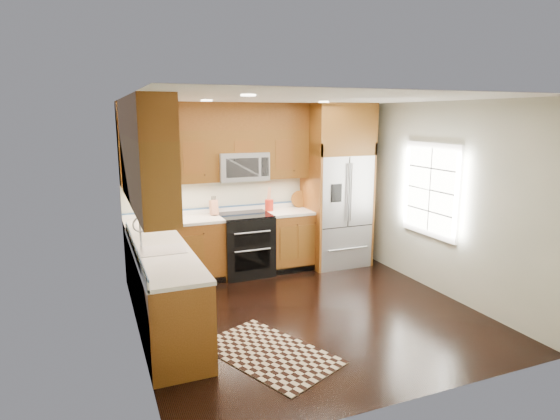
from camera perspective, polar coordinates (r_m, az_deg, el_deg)
name	(u,v)px	position (r m, az deg, el deg)	size (l,w,h in m)	color
ground	(307,312)	(5.98, 3.29, -12.34)	(4.00, 4.00, 0.00)	black
wall_back	(253,187)	(7.41, -3.26, 2.81)	(4.00, 0.02, 2.60)	beige
wall_left	(134,225)	(5.07, -17.40, -1.75)	(0.02, 4.00, 2.60)	beige
wall_right	(442,199)	(6.69, 19.09, 1.25)	(0.02, 4.00, 2.60)	beige
window	(431,190)	(6.81, 17.90, 2.35)	(0.04, 1.10, 1.30)	white
base_cabinets	(193,268)	(6.26, -10.62, -7.02)	(2.85, 3.00, 0.90)	brown
countertop	(200,231)	(6.26, -9.72, -2.49)	(2.86, 3.01, 0.04)	silver
upper_cabinets	(191,146)	(6.15, -10.78, 7.65)	(2.85, 3.00, 1.15)	brown
range	(246,245)	(7.20, -4.21, -4.23)	(0.76, 0.67, 0.95)	black
microwave	(242,166)	(7.10, -4.68, 5.34)	(0.76, 0.40, 0.42)	#B2B2B7
refrigerator	(337,185)	(7.60, 6.98, 2.99)	(0.98, 0.75, 2.60)	#B2B2B7
sink_faucet	(158,245)	(5.39, -14.62, -4.20)	(0.54, 0.44, 0.37)	#B2B2B7
rug	(269,353)	(5.05, -1.31, -17.02)	(0.84, 1.41, 0.01)	black
knife_block	(214,207)	(7.10, -8.07, 0.34)	(0.11, 0.15, 0.29)	#AF7455
utensil_crock	(269,203)	(7.33, -1.34, 0.90)	(0.15, 0.15, 0.37)	#AF2315
cutting_board	(299,207)	(7.65, 2.36, 0.42)	(0.27, 0.27, 0.02)	brown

